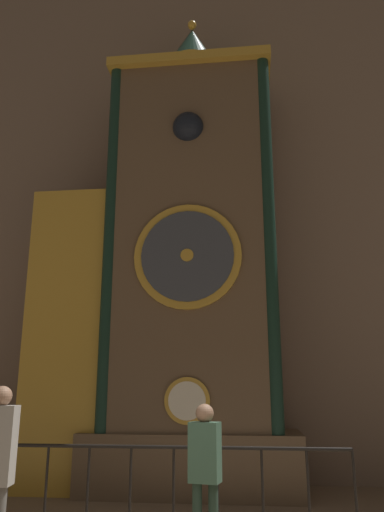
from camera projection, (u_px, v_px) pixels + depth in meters
cathedral_back_wall at (214, 199)px, 11.44m from camera, size 24.00×0.32×12.02m
clock_tower at (169, 272)px, 9.88m from camera, size 5.08×1.77×9.90m
railing_fence at (152, 482)px, 6.72m from camera, size 5.36×0.05×1.05m
visitor_far at (205, 463)px, 5.64m from camera, size 0.38×0.29×1.63m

